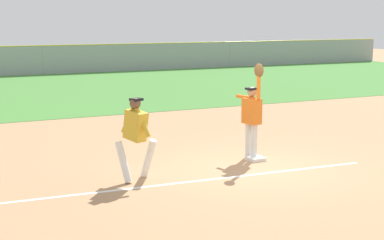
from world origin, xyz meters
name	(u,v)px	position (x,y,z in m)	size (l,w,h in m)	color
ground_plane	(252,168)	(0.00, 0.00, 0.00)	(76.29, 76.29, 0.00)	tan
outfield_grass	(76,89)	(0.00, 16.01, 0.01)	(50.26, 15.77, 0.01)	#478438
chalk_foul_line	(101,192)	(-3.56, -0.32, 0.00)	(12.00, 0.10, 0.01)	white
first_base	(255,159)	(0.44, 0.58, 0.04)	(0.38, 0.38, 0.08)	white
fielder	(252,112)	(0.43, 0.75, 1.12)	(0.34, 0.90, 2.28)	silver
runner	(136,133)	(-2.66, 0.19, 1.00)	(0.89, 0.81, 1.72)	white
baseball	(256,91)	(0.53, 0.76, 1.62)	(0.07, 0.07, 0.07)	white
outfield_fence	(43,60)	(0.00, 23.89, 0.86)	(50.34, 0.08, 1.72)	#93999E
parked_car_blue	(5,59)	(-1.55, 28.50, 0.67)	(4.57, 2.47, 1.25)	#23389E
parked_car_white	(79,57)	(3.20, 27.88, 0.67)	(4.45, 2.21, 1.25)	white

